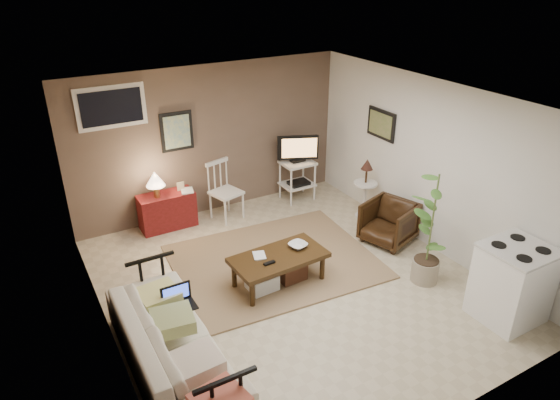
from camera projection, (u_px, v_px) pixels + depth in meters
floor at (291, 283)px, 6.49m from camera, size 5.00×5.00×0.00m
art_back at (177, 131)px, 7.53m from camera, size 0.50×0.03×0.60m
art_right at (381, 124)px, 7.63m from camera, size 0.03×0.60×0.45m
window at (111, 107)px, 6.91m from camera, size 0.96×0.03×0.60m
rug at (274, 261)px, 6.93m from camera, size 2.83×2.34×0.03m
coffee_table at (278, 267)px, 6.37m from camera, size 1.23×0.68×0.46m
sofa at (172, 336)px, 4.97m from camera, size 0.63×2.15×0.84m
sofa_pillows at (185, 342)px, 4.76m from camera, size 0.41×2.05×0.14m
sofa_end_rails at (184, 336)px, 5.05m from camera, size 0.58×2.15×0.72m
laptop at (178, 300)px, 5.30m from camera, size 0.33×0.24×0.23m
red_console at (166, 208)px, 7.70m from camera, size 0.85×0.38×0.98m
spindle_chair at (225, 193)px, 7.94m from camera, size 0.53×0.53×0.95m
tv_stand at (298, 166)px, 8.49m from camera, size 0.65×0.44×1.16m
side_table at (366, 182)px, 7.89m from camera, size 0.38×0.38×1.01m
armchair at (389, 221)px, 7.30m from camera, size 0.80×0.83×0.69m
potted_plant at (432, 226)px, 6.20m from camera, size 0.38×0.38×1.54m
stove at (512, 283)px, 5.70m from camera, size 0.72×0.67×0.95m
bowl at (298, 240)px, 6.42m from camera, size 0.24×0.11×0.23m
book_table at (253, 250)px, 6.22m from camera, size 0.15×0.06×0.21m
book_console at (181, 185)px, 7.62m from camera, size 0.18×0.07×0.24m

